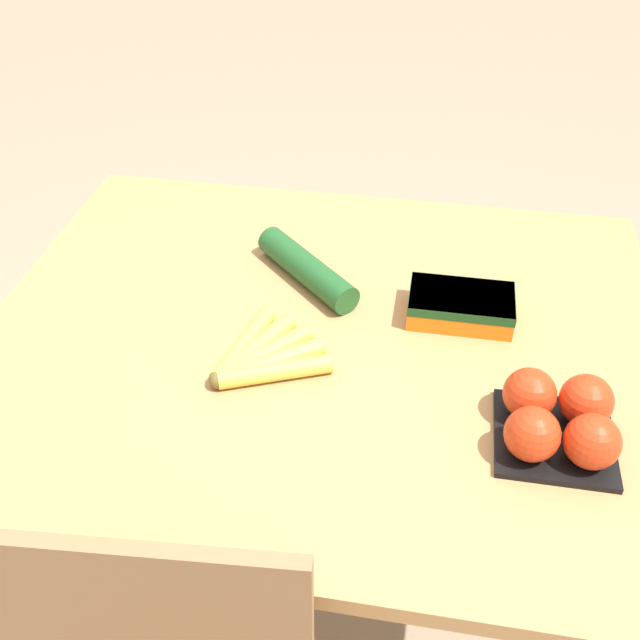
# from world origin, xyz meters

# --- Properties ---
(ground_plane) EXTENTS (12.00, 12.00, 0.00)m
(ground_plane) POSITION_xyz_m (0.00, 0.00, 0.00)
(ground_plane) COLOR gray
(dining_table) EXTENTS (1.18, 0.99, 0.78)m
(dining_table) POSITION_xyz_m (0.00, 0.00, 0.67)
(dining_table) COLOR #B27F4C
(dining_table) RESTS_ON ground_plane
(banana_bunch) EXTENTS (0.19, 0.20, 0.03)m
(banana_bunch) POSITION_xyz_m (0.08, 0.10, 0.79)
(banana_bunch) COLOR brown
(banana_bunch) RESTS_ON dining_table
(tomato_pack) EXTENTS (0.17, 0.17, 0.09)m
(tomato_pack) POSITION_xyz_m (-0.38, 0.19, 0.82)
(tomato_pack) COLOR black
(tomato_pack) RESTS_ON dining_table
(carrot_bag) EXTENTS (0.18, 0.11, 0.05)m
(carrot_bag) POSITION_xyz_m (-0.24, -0.09, 0.81)
(carrot_bag) COLOR orange
(carrot_bag) RESTS_ON dining_table
(cucumber_near) EXTENTS (0.22, 0.22, 0.06)m
(cucumber_near) POSITION_xyz_m (0.05, -0.15, 0.80)
(cucumber_near) COLOR #1E5123
(cucumber_near) RESTS_ON dining_table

